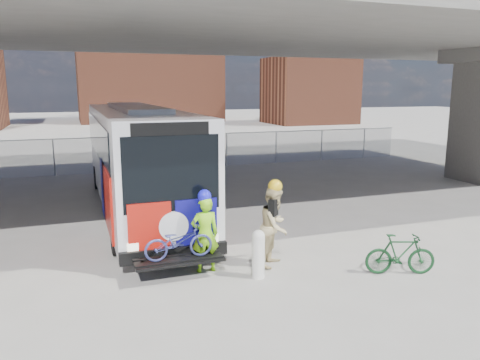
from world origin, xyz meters
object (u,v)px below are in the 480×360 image
cyclist_hivis (205,232)px  bollard (258,252)px  cyclist_tan (275,225)px  bike_parked (400,254)px  bus (137,151)px

cyclist_hivis → bollard: bearing=144.4°
bollard → cyclist_tan: bearing=42.5°
bike_parked → cyclist_tan: bearing=78.4°
bus → bollard: size_ratio=11.43×
cyclist_hivis → cyclist_tan: bearing=176.2°
bus → cyclist_tan: 7.01m
cyclist_tan → bike_parked: bearing=-76.8°
bus → bollard: 7.47m
bollard → cyclist_hivis: 1.34m
bus → bollard: bus is taller
bollard → cyclist_tan: cyclist_tan is taller
cyclist_tan → bike_parked: (2.49, -1.55, -0.52)m
bus → bike_parked: bus is taller
cyclist_tan → cyclist_hivis: bearing=129.7°
bike_parked → bus: bearing=51.5°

